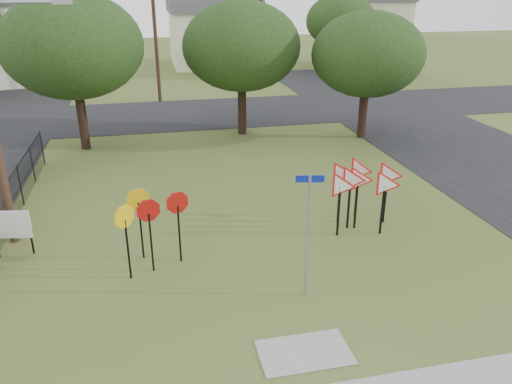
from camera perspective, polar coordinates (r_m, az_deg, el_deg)
ground at (r=13.31m, az=2.37°, el=-11.32°), size 140.00×140.00×0.00m
street_right at (r=26.53m, az=22.46°, el=4.64°), size 8.00×50.00×0.02m
street_far at (r=31.68m, az=-6.92°, el=8.90°), size 60.00×8.00×0.02m
curb_pad at (r=11.47m, az=5.56°, el=-17.78°), size 2.00×1.20×0.02m
street_name_sign at (r=12.31m, az=5.93°, el=-4.32°), size 0.67×0.16×3.30m
stop_sign_cluster at (r=13.92m, az=-12.24°, el=-2.48°), size 2.00×1.35×2.19m
yield_sign_cluster at (r=16.31m, az=11.80°, el=1.27°), size 2.70×1.95×2.20m
info_board at (r=16.13m, az=-26.21°, el=-3.52°), size 1.14×0.24×1.44m
far_pole_a at (r=34.79m, az=-11.45°, el=17.53°), size 1.40×0.24×9.00m
far_pole_b at (r=39.79m, az=0.55°, el=18.17°), size 1.40×0.24×8.50m
far_pole_c at (r=41.37m, az=-23.36°, el=16.95°), size 1.40×0.24×9.00m
fence_run at (r=18.76m, az=-26.01°, el=-0.53°), size 0.05×11.55×1.50m
house_mid at (r=51.31m, az=-4.91°, el=17.74°), size 8.40×8.40×6.20m
house_right at (r=51.27m, az=12.25°, el=17.90°), size 8.30×8.30×7.20m
tree_near_left at (r=24.99m, az=-20.25°, el=15.38°), size 6.40×6.40×7.27m
tree_near_mid at (r=26.28m, az=-1.68°, el=16.29°), size 6.00×6.00×6.80m
tree_near_right at (r=26.25m, az=12.65°, el=15.08°), size 5.60×5.60×6.33m
tree_far_right at (r=45.98m, az=9.66°, el=18.71°), size 6.00×6.00×6.80m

